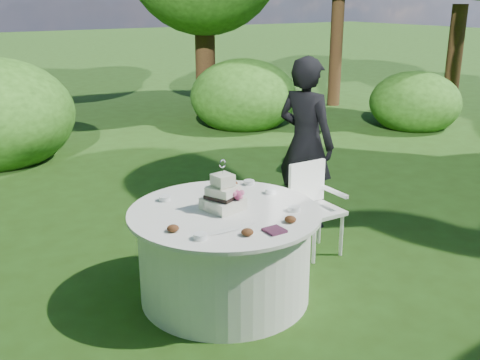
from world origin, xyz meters
name	(u,v)px	position (x,y,z in m)	size (l,w,h in m)	color
ground	(225,295)	(0.00, 0.00, 0.00)	(80.00, 80.00, 0.00)	#213D10
napkins	(274,230)	(0.08, -0.56, 0.78)	(0.14, 0.14, 0.02)	#481F36
feather_plume	(229,229)	(-0.18, -0.36, 0.78)	(0.48, 0.07, 0.01)	silver
guest	(306,143)	(1.56, 0.87, 0.92)	(0.67, 0.44, 1.84)	black
table	(225,254)	(0.00, 0.00, 0.39)	(1.56, 1.56, 0.77)	white
cake	(223,196)	(0.01, 0.02, 0.88)	(0.33, 0.33, 0.42)	silver
chair	(313,201)	(1.19, 0.29, 0.52)	(0.44, 0.43, 0.89)	white
votives	(237,202)	(0.16, 0.07, 0.79)	(1.09, 0.95, 0.04)	white
petal_cups	(236,214)	(0.00, -0.17, 0.79)	(1.01, 1.08, 0.05)	#562D16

